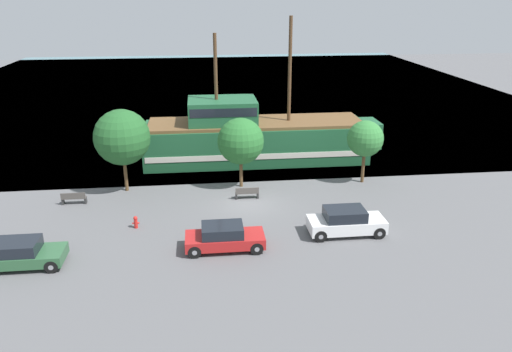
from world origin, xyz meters
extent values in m
plane|color=#5B5B5E|center=(0.00, 0.00, 0.00)|extent=(160.00, 160.00, 0.00)
plane|color=slate|center=(0.00, 44.00, 0.00)|extent=(80.00, 80.00, 0.00)
cube|color=#1E5633|center=(1.60, 9.20, 1.55)|extent=(18.33, 5.04, 3.11)
cube|color=silver|center=(1.60, 9.20, 1.09)|extent=(17.96, 5.12, 0.45)
cube|color=#1E5633|center=(11.36, 9.20, 2.02)|extent=(1.40, 2.77, 2.18)
cube|color=brown|center=(1.60, 9.20, 3.23)|extent=(17.59, 4.63, 0.25)
cube|color=#1E5633|center=(-1.15, 9.20, 4.31)|extent=(5.50, 4.03, 1.89)
cube|color=black|center=(-1.15, 9.20, 4.59)|extent=(5.22, 4.09, 0.68)
cylinder|color=#4C331E|center=(4.35, 9.20, 7.52)|extent=(0.28, 0.28, 8.32)
cylinder|color=#4C331E|center=(-1.61, 9.20, 6.89)|extent=(0.28, 0.28, 7.07)
cube|color=#B7B2A8|center=(-6.96, 14.92, 0.54)|extent=(5.91, 2.39, 1.09)
cube|color=silver|center=(-7.40, 14.92, 1.48)|extent=(2.36, 1.87, 0.79)
cube|color=black|center=(-6.69, 14.92, 1.48)|extent=(0.12, 1.67, 0.63)
cube|color=white|center=(5.33, -5.12, 0.62)|extent=(4.46, 1.83, 0.71)
cube|color=black|center=(5.19, -5.12, 1.29)|extent=(2.32, 1.65, 0.63)
cylinder|color=black|center=(7.05, -5.95, 0.36)|extent=(0.72, 0.22, 0.72)
cylinder|color=gray|center=(7.05, -5.95, 0.36)|extent=(0.27, 0.25, 0.27)
cylinder|color=black|center=(7.05, -4.30, 0.36)|extent=(0.72, 0.22, 0.72)
cylinder|color=gray|center=(7.05, -4.30, 0.36)|extent=(0.27, 0.25, 0.27)
cylinder|color=black|center=(3.60, -5.95, 0.36)|extent=(0.72, 0.22, 0.72)
cylinder|color=gray|center=(3.60, -5.95, 0.36)|extent=(0.27, 0.25, 0.27)
cylinder|color=black|center=(3.60, -4.30, 0.36)|extent=(0.72, 0.22, 0.72)
cylinder|color=gray|center=(3.60, -4.30, 0.36)|extent=(0.27, 0.25, 0.27)
cube|color=#B21E1E|center=(-1.85, -6.17, 0.57)|extent=(4.35, 1.79, 0.60)
cube|color=black|center=(-1.98, -6.17, 1.16)|extent=(2.26, 1.61, 0.60)
cylinder|color=black|center=(-0.17, -6.98, 0.36)|extent=(0.71, 0.22, 0.71)
cylinder|color=gray|center=(-0.17, -6.98, 0.36)|extent=(0.27, 0.25, 0.27)
cylinder|color=black|center=(-0.17, -5.37, 0.36)|extent=(0.71, 0.22, 0.71)
cylinder|color=gray|center=(-0.17, -5.37, 0.36)|extent=(0.27, 0.25, 0.27)
cylinder|color=black|center=(-3.52, -6.98, 0.36)|extent=(0.71, 0.22, 0.71)
cylinder|color=gray|center=(-3.52, -6.98, 0.36)|extent=(0.27, 0.25, 0.27)
cylinder|color=black|center=(-3.52, -5.37, 0.36)|extent=(0.71, 0.22, 0.71)
cylinder|color=gray|center=(-3.52, -5.37, 0.36)|extent=(0.27, 0.25, 0.27)
cube|color=#2D5B38|center=(-12.50, -6.83, 0.55)|extent=(4.49, 1.86, 0.58)
cube|color=black|center=(-12.63, -6.83, 1.14)|extent=(2.34, 1.68, 0.61)
cylinder|color=black|center=(-10.73, -7.67, 0.34)|extent=(0.69, 0.22, 0.69)
cylinder|color=gray|center=(-10.73, -7.67, 0.34)|extent=(0.26, 0.25, 0.26)
cylinder|color=black|center=(-10.73, -5.99, 0.34)|extent=(0.69, 0.22, 0.69)
cylinder|color=gray|center=(-10.73, -5.99, 0.34)|extent=(0.26, 0.25, 0.26)
cylinder|color=red|center=(-7.06, -2.93, 0.28)|extent=(0.22, 0.22, 0.56)
sphere|color=red|center=(-7.06, -2.93, 0.64)|extent=(0.25, 0.25, 0.25)
cylinder|color=red|center=(-7.22, -2.93, 0.31)|extent=(0.10, 0.09, 0.09)
cylinder|color=red|center=(-6.90, -2.93, 0.31)|extent=(0.10, 0.09, 0.09)
cube|color=#4C4742|center=(0.05, 0.89, 0.42)|extent=(1.60, 0.45, 0.05)
cube|color=#4C4742|center=(0.05, 0.69, 0.65)|extent=(1.60, 0.06, 0.40)
cube|color=#2D2D2D|center=(-0.69, 0.89, 0.20)|extent=(0.12, 0.36, 0.40)
cube|color=#2D2D2D|center=(0.79, 0.89, 0.20)|extent=(0.12, 0.36, 0.40)
cube|color=#4C4742|center=(-11.59, 1.26, 0.42)|extent=(1.60, 0.45, 0.05)
cube|color=#4C4742|center=(-11.59, 1.07, 0.65)|extent=(1.60, 0.06, 0.40)
cube|color=#2D2D2D|center=(-12.33, 1.26, 0.20)|extent=(0.12, 0.36, 0.40)
cube|color=#2D2D2D|center=(-10.85, 1.26, 0.20)|extent=(0.12, 0.36, 0.40)
cylinder|color=brown|center=(-8.38, 3.30, 1.15)|extent=(0.24, 0.24, 2.31)
sphere|color=#235B28|center=(-8.38, 3.30, 3.96)|extent=(3.88, 3.88, 3.88)
cylinder|color=brown|center=(-0.16, 3.20, 1.02)|extent=(0.24, 0.24, 2.03)
sphere|color=#286B2D|center=(-0.16, 3.20, 3.44)|extent=(3.32, 3.32, 3.32)
cylinder|color=brown|center=(8.93, 3.06, 1.13)|extent=(0.24, 0.24, 2.25)
sphere|color=#337A38|center=(8.93, 3.06, 3.38)|extent=(2.64, 2.64, 2.64)
camera|label=1|loc=(-2.90, -30.76, 13.43)|focal=35.00mm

